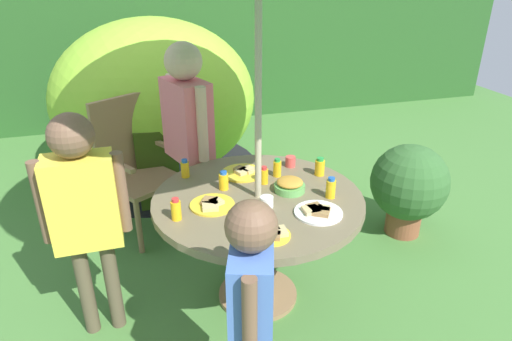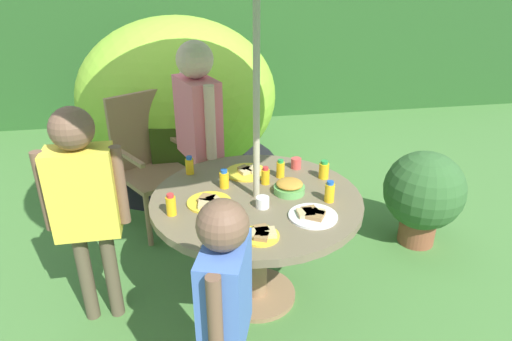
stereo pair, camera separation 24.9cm
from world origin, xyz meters
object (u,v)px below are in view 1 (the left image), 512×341
child_in_pink_shirt (187,121)px  juice_bottle_near_left (277,168)px  child_in_blue_shirt (252,296)px  juice_bottle_far_right (224,181)px  juice_bottle_near_right (176,210)px  juice_bottle_center_back (320,167)px  dome_tent (155,99)px  juice_bottle_far_left (185,169)px  child_in_yellow_shirt (83,202)px  juice_bottle_spot_a (264,176)px  cup_far (290,161)px  plate_center_front (212,204)px  cup_near (267,202)px  garden_table (258,216)px  wooden_chair (134,161)px  plate_mid_left (318,211)px  juice_bottle_mid_right (331,188)px  snack_bowl (290,185)px  plate_back_edge (273,234)px  potted_plant (409,185)px  plate_front_edge (243,172)px

child_in_pink_shirt → juice_bottle_near_left: size_ratio=12.55×
child_in_blue_shirt → juice_bottle_far_right: child_in_blue_shirt is taller
juice_bottle_near_right → juice_bottle_center_back: size_ratio=1.06×
dome_tent → juice_bottle_far_left: 1.71m
child_in_yellow_shirt → juice_bottle_center_back: bearing=6.7°
juice_bottle_spot_a → cup_far: size_ratio=1.61×
dome_tent → juice_bottle_center_back: (0.84, -1.91, 0.03)m
plate_center_front → cup_near: cup_near is taller
garden_table → cup_far: cup_far is taller
wooden_chair → juice_bottle_far_right: 1.05m
plate_mid_left → juice_bottle_mid_right: 0.20m
dome_tent → snack_bowl: dome_tent is taller
child_in_pink_shirt → juice_bottle_near_right: bearing=-31.7°
child_in_yellow_shirt → juice_bottle_spot_a: size_ratio=11.81×
dome_tent → snack_bowl: (0.59, -2.06, 0.02)m
garden_table → juice_bottle_spot_a: juice_bottle_spot_a is taller
plate_back_edge → juice_bottle_near_left: juice_bottle_near_left is taller
juice_bottle_far_left → cup_far: (0.66, -0.03, -0.02)m
wooden_chair → juice_bottle_far_left: bearing=-98.4°
child_in_pink_shirt → plate_mid_left: size_ratio=5.70×
juice_bottle_spot_a → snack_bowl: bearing=-50.3°
plate_mid_left → juice_bottle_center_back: bearing=65.6°
child_in_yellow_shirt → juice_bottle_spot_a: 0.99m
juice_bottle_mid_right → cup_far: (-0.07, 0.45, -0.02)m
child_in_pink_shirt → child_in_blue_shirt: (0.01, -1.57, -0.19)m
plate_back_edge → cup_near: bearing=78.5°
garden_table → child_in_blue_shirt: bearing=-108.0°
juice_bottle_near_left → juice_bottle_spot_a: 0.13m
juice_bottle_near_right → juice_bottle_center_back: juice_bottle_near_right is taller
garden_table → juice_bottle_near_left: juice_bottle_near_left is taller
juice_bottle_near_right → juice_bottle_spot_a: juice_bottle_near_right is taller
juice_bottle_near_left → juice_bottle_near_right: size_ratio=0.96×
wooden_chair → plate_mid_left: 1.59m
child_in_pink_shirt → child_in_yellow_shirt: child_in_pink_shirt is taller
potted_plant → plate_back_edge: (-1.31, -0.78, 0.31)m
juice_bottle_near_right → juice_bottle_center_back: 0.94m
juice_bottle_far_right → juice_bottle_spot_a: 0.24m
juice_bottle_near_right → juice_bottle_far_right: size_ratio=1.06×
plate_back_edge → plate_center_front: bearing=121.6°
garden_table → juice_bottle_spot_a: bearing=61.6°
juice_bottle_near_left → cup_near: bearing=-117.0°
cup_near → cup_far: size_ratio=1.08×
child_in_yellow_shirt → plate_mid_left: child_in_yellow_shirt is taller
dome_tent → juice_bottle_spot_a: 1.98m
child_in_blue_shirt → juice_bottle_far_left: 1.16m
garden_table → plate_mid_left: 0.39m
child_in_blue_shirt → juice_bottle_near_right: child_in_blue_shirt is taller
cup_near → potted_plant: bearing=22.0°
juice_bottle_spot_a → plate_front_edge: bearing=118.2°
snack_bowl → plate_mid_left: snack_bowl is taller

